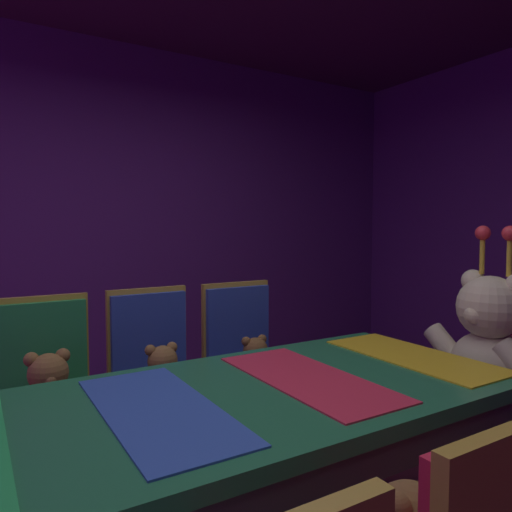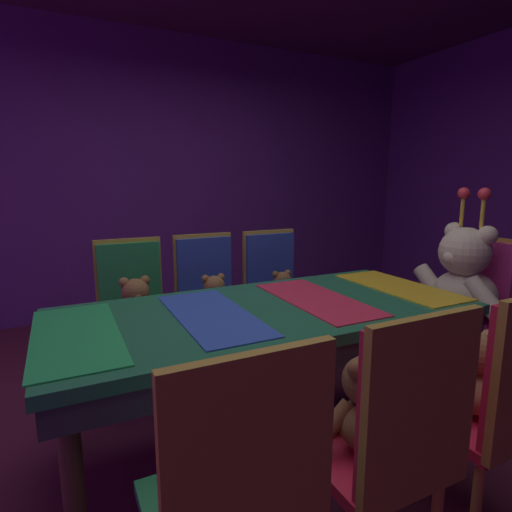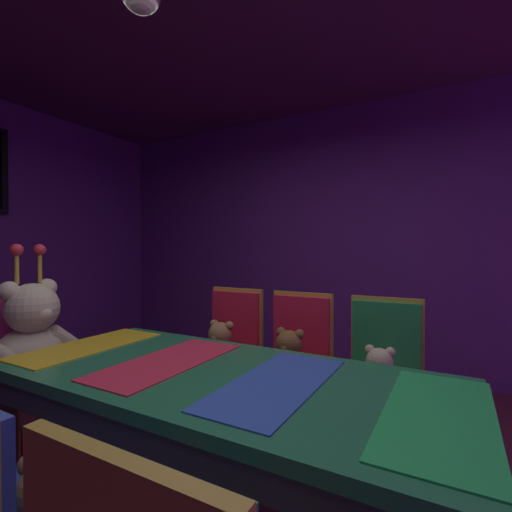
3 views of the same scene
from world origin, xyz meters
name	(u,v)px [view 3 (image 3 of 3)]	position (x,y,z in m)	size (l,w,h in m)	color
wall_right	(360,237)	(2.60, 0.00, 1.40)	(0.12, 6.40, 2.80)	#59267F
banquet_table	(218,392)	(0.00, 0.00, 0.65)	(0.90, 2.02, 0.75)	#26724C
chair_right_0	(384,367)	(0.88, -0.54, 0.60)	(0.42, 0.41, 0.98)	#268C4C
teddy_right_0	(379,377)	(0.73, -0.54, 0.58)	(0.23, 0.30, 0.28)	beige
chair_right_1	(298,354)	(0.87, -0.01, 0.60)	(0.42, 0.41, 0.98)	red
teddy_right_1	(289,360)	(0.72, -0.01, 0.60)	(0.27, 0.35, 0.33)	brown
chair_right_2	(232,344)	(0.87, 0.50, 0.60)	(0.42, 0.41, 0.98)	red
teddy_right_2	(220,349)	(0.73, 0.50, 0.60)	(0.27, 0.35, 0.33)	#9E7247
throne_chair	(19,354)	(0.00, 1.54, 0.60)	(0.41, 0.42, 0.98)	#CC338C
king_teddy_bear	(33,337)	(0.00, 1.38, 0.73)	(0.65, 0.51, 0.84)	beige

